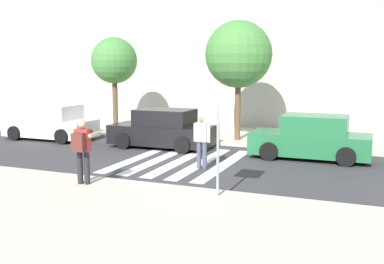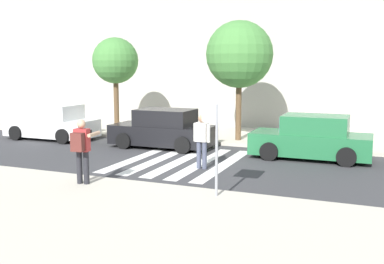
# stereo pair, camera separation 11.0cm
# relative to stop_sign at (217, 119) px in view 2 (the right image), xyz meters

# --- Properties ---
(ground_plane) EXTENTS (120.00, 120.00, 0.00)m
(ground_plane) POSITION_rel_stop_sign_xyz_m (-2.70, 3.73, -2.00)
(ground_plane) COLOR #38383A
(sidewalk_near) EXTENTS (60.00, 6.00, 0.14)m
(sidewalk_near) POSITION_rel_stop_sign_xyz_m (-2.70, -2.47, -1.93)
(sidewalk_near) COLOR beige
(sidewalk_near) RESTS_ON ground
(sidewalk_far) EXTENTS (60.00, 4.80, 0.14)m
(sidewalk_far) POSITION_rel_stop_sign_xyz_m (-2.70, 9.73, -1.93)
(sidewalk_far) COLOR beige
(sidewalk_far) RESTS_ON ground
(building_facade_far) EXTENTS (56.00, 4.00, 7.80)m
(building_facade_far) POSITION_rel_stop_sign_xyz_m (-2.70, 14.13, 1.89)
(building_facade_far) COLOR #ADA89E
(building_facade_far) RESTS_ON ground
(crosswalk_stripe_0) EXTENTS (0.44, 5.20, 0.01)m
(crosswalk_stripe_0) POSITION_rel_stop_sign_xyz_m (-4.30, 3.93, -2.00)
(crosswalk_stripe_0) COLOR silver
(crosswalk_stripe_0) RESTS_ON ground
(crosswalk_stripe_1) EXTENTS (0.44, 5.20, 0.01)m
(crosswalk_stripe_1) POSITION_rel_stop_sign_xyz_m (-3.50, 3.93, -2.00)
(crosswalk_stripe_1) COLOR silver
(crosswalk_stripe_1) RESTS_ON ground
(crosswalk_stripe_2) EXTENTS (0.44, 5.20, 0.01)m
(crosswalk_stripe_2) POSITION_rel_stop_sign_xyz_m (-2.70, 3.93, -2.00)
(crosswalk_stripe_2) COLOR silver
(crosswalk_stripe_2) RESTS_ON ground
(crosswalk_stripe_3) EXTENTS (0.44, 5.20, 0.01)m
(crosswalk_stripe_3) POSITION_rel_stop_sign_xyz_m (-1.90, 3.93, -2.00)
(crosswalk_stripe_3) COLOR silver
(crosswalk_stripe_3) RESTS_ON ground
(crosswalk_stripe_4) EXTENTS (0.44, 5.20, 0.01)m
(crosswalk_stripe_4) POSITION_rel_stop_sign_xyz_m (-1.10, 3.93, -2.00)
(crosswalk_stripe_4) COLOR silver
(crosswalk_stripe_4) RESTS_ON ground
(stop_sign) EXTENTS (0.76, 0.08, 2.56)m
(stop_sign) POSITION_rel_stop_sign_xyz_m (0.00, 0.00, 0.00)
(stop_sign) COLOR gray
(stop_sign) RESTS_ON sidewalk_near
(photographer_with_backpack) EXTENTS (0.66, 0.89, 1.72)m
(photographer_with_backpack) POSITION_rel_stop_sign_xyz_m (-3.66, -0.31, -0.84)
(photographer_with_backpack) COLOR #232328
(photographer_with_backpack) RESTS_ON sidewalk_near
(pedestrian_crossing) EXTENTS (0.58, 0.28, 1.72)m
(pedestrian_crossing) POSITION_rel_stop_sign_xyz_m (-1.60, 3.13, -1.03)
(pedestrian_crossing) COLOR #474C60
(pedestrian_crossing) RESTS_ON ground
(parked_car_white) EXTENTS (4.10, 1.92, 1.55)m
(parked_car_white) POSITION_rel_stop_sign_xyz_m (-9.88, 6.03, -1.28)
(parked_car_white) COLOR white
(parked_car_white) RESTS_ON ground
(parked_car_black) EXTENTS (4.10, 1.92, 1.55)m
(parked_car_black) POSITION_rel_stop_sign_xyz_m (-4.38, 6.03, -1.28)
(parked_car_black) COLOR black
(parked_car_black) RESTS_ON ground
(parked_car_green) EXTENTS (4.10, 1.92, 1.55)m
(parked_car_green) POSITION_rel_stop_sign_xyz_m (1.42, 6.03, -1.28)
(parked_car_green) COLOR #236B3D
(parked_car_green) RESTS_ON ground
(street_tree_west) EXTENTS (2.14, 2.14, 4.43)m
(street_tree_west) POSITION_rel_stop_sign_xyz_m (-7.89, 8.22, 1.46)
(street_tree_west) COLOR brown
(street_tree_west) RESTS_ON sidewalk_far
(street_tree_center) EXTENTS (2.78, 2.78, 4.97)m
(street_tree_center) POSITION_rel_stop_sign_xyz_m (-1.89, 8.18, 1.70)
(street_tree_center) COLOR brown
(street_tree_center) RESTS_ON sidewalk_far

